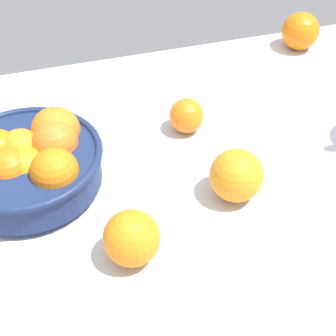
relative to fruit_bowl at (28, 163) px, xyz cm
name	(u,v)px	position (x,y,z in cm)	size (l,w,h in cm)	color
ground_plane	(162,214)	(19.14, -11.24, -6.37)	(124.32, 94.72, 3.00)	silver
fruit_bowl	(28,163)	(0.00, 0.00, 0.00)	(25.01, 25.01, 10.81)	navy
loose_orange_0	(236,176)	(31.18, -11.92, -0.56)	(8.61, 8.61, 8.61)	orange
loose_orange_1	(300,31)	(63.95, 28.31, -0.61)	(8.51, 8.51, 8.51)	orange
loose_orange_2	(132,238)	(12.42, -19.14, -0.80)	(8.14, 8.14, 8.14)	orange
loose_orange_3	(187,116)	(29.10, 6.53, -1.62)	(6.51, 6.51, 6.51)	orange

